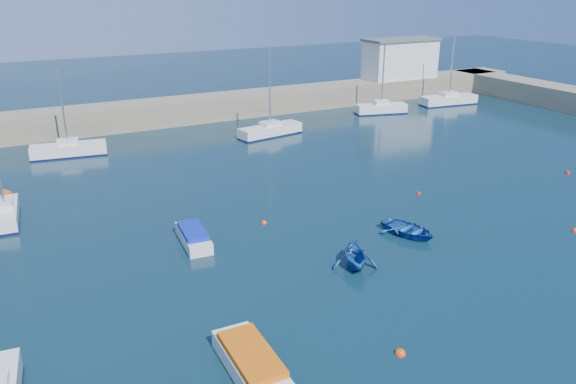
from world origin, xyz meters
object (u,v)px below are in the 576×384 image
sailboat_3 (6,213)px  sailboat_8 (449,100)px  motorboat_0 (251,363)px  motorboat_1 (193,236)px  dinghy_left (355,254)px  harbor_office (400,60)px  sailboat_5 (69,149)px  sailboat_6 (270,130)px  sailboat_7 (381,108)px  dinghy_center (408,229)px

sailboat_3 → sailboat_8: sailboat_8 is taller
motorboat_0 → motorboat_1: 12.97m
sailboat_3 → dinghy_left: bearing=-39.2°
harbor_office → sailboat_5: bearing=-169.5°
sailboat_6 → sailboat_8: sailboat_8 is taller
harbor_office → motorboat_0: bearing=-133.7°
sailboat_5 → sailboat_7: size_ratio=1.06×
sailboat_7 → sailboat_8: 10.93m
sailboat_3 → dinghy_center: 26.67m
motorboat_0 → dinghy_center: (14.36, 7.64, -0.14)m
sailboat_3 → motorboat_0: sailboat_3 is taller
sailboat_7 → motorboat_1: 39.85m
sailboat_3 → sailboat_7: sailboat_7 is taller
sailboat_5 → motorboat_0: 35.85m
sailboat_5 → harbor_office: bearing=-71.1°
motorboat_1 → dinghy_center: bearing=-17.6°
harbor_office → motorboat_0: (-42.08, -43.98, -4.58)m
sailboat_5 → motorboat_0: bearing=-168.0°
sailboat_3 → dinghy_left: size_ratio=2.33×
sailboat_7 → dinghy_left: bearing=155.7°
sailboat_5 → sailboat_8: (47.00, 1.07, 0.02)m
sailboat_7 → sailboat_6: bearing=115.2°
harbor_office → dinghy_left: (-33.14, -38.30, -4.31)m
sailboat_5 → dinghy_left: sailboat_5 is taller
harbor_office → sailboat_3: (-50.21, -22.01, -4.55)m
motorboat_0 → dinghy_left: dinghy_left is taller
sailboat_6 → sailboat_3: bearing=104.6°
sailboat_3 → sailboat_6: sailboat_6 is taller
sailboat_3 → dinghy_left: (17.07, -16.29, 0.24)m
harbor_office → sailboat_3: bearing=-156.3°
sailboat_8 → harbor_office: bearing=27.2°
motorboat_0 → dinghy_center: size_ratio=1.34×
dinghy_center → motorboat_0: bearing=-167.8°
sailboat_7 → motorboat_1: size_ratio=1.99×
dinghy_center → dinghy_left: size_ratio=1.24×
motorboat_0 → dinghy_center: bearing=29.5°
sailboat_6 → dinghy_center: size_ratio=2.46×
sailboat_5 → dinghy_center: (16.65, -28.13, -0.26)m
harbor_office → sailboat_6: (-24.80, -10.41, -4.49)m
motorboat_0 → sailboat_6: bearing=64.2°
sailboat_6 → motorboat_1: bearing=133.5°
sailboat_8 → sailboat_3: bearing=112.6°
sailboat_7 → motorboat_1: bearing=141.2°
motorboat_1 → dinghy_center: motorboat_1 is taller
harbor_office → motorboat_0: size_ratio=2.01×
motorboat_0 → motorboat_1: bearing=83.1°
motorboat_0 → sailboat_7: bearing=48.8°
sailboat_3 → sailboat_5: size_ratio=0.80×
sailboat_8 → dinghy_left: (-35.78, -31.16, 0.13)m
sailboat_8 → dinghy_left: 47.45m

